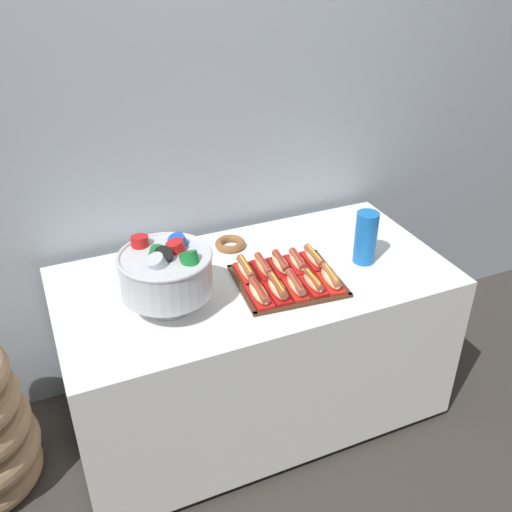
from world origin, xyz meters
TOP-DOWN VIEW (x-y plane):
  - ground_plane at (0.00, 0.00)m, footprint 10.00×10.00m
  - back_wall at (0.00, 0.51)m, footprint 6.00×0.10m
  - buffet_table at (0.00, 0.00)m, footprint 1.61×0.81m
  - serving_tray at (0.10, -0.10)m, footprint 0.43×0.39m
  - hot_dog_0 at (-0.05, -0.17)m, footprint 0.08×0.18m
  - hot_dog_1 at (0.02, -0.18)m, footprint 0.08×0.17m
  - hot_dog_2 at (0.09, -0.18)m, footprint 0.08×0.17m
  - hot_dog_3 at (0.17, -0.19)m, footprint 0.07×0.16m
  - hot_dog_4 at (0.24, -0.20)m, footprint 0.09×0.18m
  - hot_dog_5 at (-0.04, -0.01)m, footprint 0.07×0.18m
  - hot_dog_6 at (0.03, -0.01)m, footprint 0.07×0.17m
  - hot_dog_7 at (0.11, -0.02)m, footprint 0.09×0.17m
  - hot_dog_8 at (0.18, -0.03)m, footprint 0.08×0.17m
  - hot_dog_9 at (0.26, -0.03)m, footprint 0.07×0.18m
  - punch_bowl at (-0.38, -0.08)m, footprint 0.35×0.35m
  - cup_stack at (0.47, -0.08)m, footprint 0.09×0.09m
  - donut at (-0.01, 0.25)m, footprint 0.13×0.13m

SIDE VIEW (x-z plane):
  - ground_plane at x=0.00m, z-range 0.00..0.00m
  - buffet_table at x=0.00m, z-range 0.02..0.78m
  - serving_tray at x=0.10m, z-range 0.76..0.77m
  - donut at x=-0.01m, z-range 0.76..0.79m
  - hot_dog_0 at x=-0.05m, z-range 0.76..0.82m
  - hot_dog_3 at x=0.17m, z-range 0.76..0.82m
  - hot_dog_8 at x=0.18m, z-range 0.76..0.82m
  - hot_dog_9 at x=0.26m, z-range 0.77..0.83m
  - hot_dog_7 at x=0.11m, z-range 0.76..0.83m
  - hot_dog_4 at x=0.24m, z-range 0.77..0.83m
  - hot_dog_6 at x=0.03m, z-range 0.77..0.83m
  - hot_dog_2 at x=0.09m, z-range 0.77..0.83m
  - hot_dog_5 at x=-0.04m, z-range 0.77..0.83m
  - hot_dog_1 at x=0.02m, z-range 0.77..0.83m
  - cup_stack at x=0.47m, z-range 0.76..0.99m
  - punch_bowl at x=-0.38m, z-range 0.78..1.06m
  - back_wall at x=0.00m, z-range 0.00..2.60m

